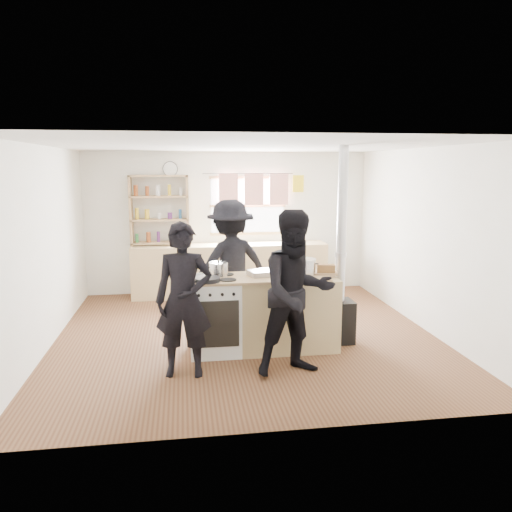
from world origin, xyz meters
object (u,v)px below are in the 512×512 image
(roast_tray, at_px, (263,272))
(person_near_left, at_px, (184,300))
(cooking_island, at_px, (263,313))
(flue_heater, at_px, (340,293))
(thermos, at_px, (288,234))
(bread_board, at_px, (326,270))
(skillet_greens, at_px, (207,279))
(person_near_right, at_px, (297,293))
(person_far, at_px, (230,265))
(stockpot_stove, at_px, (219,269))
(stockpot_counter, at_px, (303,267))

(roast_tray, relative_size, person_near_left, 0.24)
(cooking_island, height_order, flue_heater, flue_heater)
(thermos, distance_m, bread_board, 2.76)
(cooking_island, distance_m, bread_board, 0.94)
(flue_heater, bearing_deg, skillet_greens, -169.21)
(cooking_island, height_order, skillet_greens, skillet_greens)
(thermos, bearing_deg, person_near_right, -100.42)
(flue_heater, height_order, person_near_right, flue_heater)
(bread_board, xyz_separation_m, person_near_right, (-0.54, -0.78, -0.08))
(thermos, xyz_separation_m, person_far, (-1.20, -1.87, -0.17))
(flue_heater, bearing_deg, bread_board, -152.79)
(person_near_right, bearing_deg, person_near_left, 162.30)
(thermos, bearing_deg, person_near_left, -118.59)
(bread_board, bearing_deg, person_near_left, -159.77)
(stockpot_stove, relative_size, stockpot_counter, 0.78)
(thermos, xyz_separation_m, stockpot_stove, (-1.43, -2.68, -0.05))
(thermos, xyz_separation_m, skillet_greens, (-1.58, -2.96, -0.11))
(roast_tray, xyz_separation_m, stockpot_counter, (0.50, -0.04, 0.06))
(stockpot_stove, height_order, bread_board, stockpot_stove)
(cooking_island, xyz_separation_m, stockpot_counter, (0.50, 0.02, 0.56))
(person_far, bearing_deg, person_near_left, 47.79)
(person_near_left, distance_m, person_far, 1.66)
(bread_board, bearing_deg, flue_heater, 27.21)
(person_near_left, bearing_deg, roast_tray, 40.96)
(bread_board, xyz_separation_m, person_near_left, (-1.75, -0.64, -0.14))
(roast_tray, relative_size, person_far, 0.22)
(skillet_greens, relative_size, stockpot_counter, 1.35)
(cooking_island, xyz_separation_m, flue_heater, (1.01, 0.13, 0.18))
(stockpot_counter, height_order, person_near_right, person_near_right)
(thermos, xyz_separation_m, person_near_right, (-0.65, -3.53, -0.17))
(flue_heater, bearing_deg, stockpot_counter, -166.86)
(cooking_island, relative_size, person_near_right, 1.10)
(skillet_greens, bearing_deg, person_near_left, -121.97)
(person_near_right, xyz_separation_m, person_far, (-0.56, 1.66, 0.00))
(cooking_island, xyz_separation_m, bread_board, (0.79, 0.02, 0.51))
(skillet_greens, bearing_deg, flue_heater, 10.79)
(skillet_greens, distance_m, person_far, 1.15)
(thermos, xyz_separation_m, person_near_left, (-1.85, -3.40, -0.23))
(cooking_island, distance_m, stockpot_stove, 0.77)
(skillet_greens, height_order, bread_board, bread_board)
(flue_heater, bearing_deg, person_near_left, -158.93)
(flue_heater, relative_size, person_near_left, 1.49)
(skillet_greens, distance_m, stockpot_stove, 0.33)
(stockpot_counter, xyz_separation_m, flue_heater, (0.51, 0.12, -0.39))
(stockpot_stove, height_order, person_far, person_far)
(thermos, distance_m, flue_heater, 2.67)
(person_near_right, bearing_deg, person_far, 97.10)
(thermos, height_order, flue_heater, flue_heater)
(cooking_island, relative_size, flue_heater, 0.79)
(person_near_right, distance_m, person_far, 1.75)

